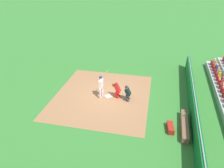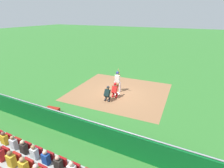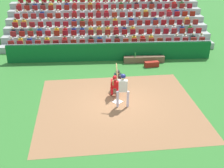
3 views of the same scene
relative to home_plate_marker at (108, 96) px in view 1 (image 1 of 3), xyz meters
The scene contains 10 objects.
ground_plane 0.02m from the home_plate_marker, ahead, with size 160.00×160.00×0.00m, color #2F702B.
infield_dirt_patch 0.50m from the home_plate_marker, 90.00° to the left, with size 8.18×7.32×0.01m, color #906341.
home_plate_marker is the anchor object (origin of this frame).
batter_at_plate 1.27m from the home_plate_marker, 113.00° to the left, with size 0.66×0.64×2.26m.
catcher_crouching 0.98m from the home_plate_marker, 80.44° to the right, with size 0.46×0.71×1.29m.
home_plate_umpire 1.68m from the home_plate_marker, 94.93° to the right, with size 0.48×0.51×1.27m.
dugout_wall 6.20m from the home_plate_marker, 90.00° to the right, with size 14.60×0.24×1.35m.
dugout_bench 6.11m from the home_plate_marker, 112.91° to the right, with size 2.89×0.40×0.44m, color brown.
water_bottle_on_bench 5.90m from the home_plate_marker, 107.11° to the right, with size 0.07×0.07×0.27m, color green.
equipment_duffel_bag 5.52m from the home_plate_marker, 120.03° to the right, with size 0.98×0.36×0.36m, color maroon.
Camera 1 is at (-13.22, -3.87, 8.71)m, focal length 33.16 mm.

